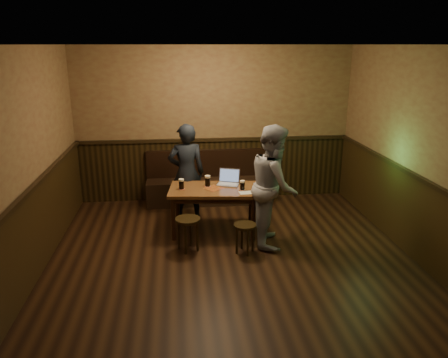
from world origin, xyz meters
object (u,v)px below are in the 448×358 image
object	(u,v)px
bench	(207,186)
person_grey	(274,185)
laptop	(228,180)
pint_mid	(208,181)
pint_left	(181,184)
stool_right	(245,230)
stool_left	(188,225)
pint_right	(242,185)
pub_table	(214,194)
person_suit	(187,173)

from	to	relation	value
bench	person_grey	bearing A→B (deg)	-65.39
laptop	person_grey	world-z (taller)	person_grey
bench	pint_mid	xyz separation A→B (m)	(-0.08, -1.25, 0.49)
pint_left	stool_right	bearing A→B (deg)	-41.88
stool_left	bench	bearing A→B (deg)	77.95
stool_left	pint_right	size ratio (longest dim) A/B	3.20
stool_right	pint_mid	xyz separation A→B (m)	(-0.45, 0.86, 0.46)
stool_right	pint_right	size ratio (longest dim) A/B	2.82
pint_right	pint_left	bearing A→B (deg)	171.21
stool_left	person_grey	xyz separation A→B (m)	(1.24, 0.14, 0.49)
pint_mid	stool_right	bearing A→B (deg)	-62.29
stool_right	pint_mid	bearing A→B (deg)	117.71
pub_table	person_suit	world-z (taller)	person_suit
pub_table	stool_left	bearing A→B (deg)	-118.90
pub_table	laptop	distance (m)	0.34
stool_right	person_grey	world-z (taller)	person_grey
pint_mid	person_grey	size ratio (longest dim) A/B	0.10
pub_table	stool_left	size ratio (longest dim) A/B	2.93
pub_table	pint_mid	distance (m)	0.22
stool_left	pint_right	bearing A→B (deg)	28.87
pint_left	laptop	bearing A→B (deg)	13.06
person_grey	pint_left	bearing A→B (deg)	79.92
stool_right	pint_mid	distance (m)	1.07
bench	stool_right	distance (m)	2.14
stool_left	stool_right	world-z (taller)	stool_left
stool_left	laptop	world-z (taller)	laptop
person_suit	bench	bearing A→B (deg)	-119.64
pub_table	stool_right	world-z (taller)	pub_table
pint_right	laptop	xyz separation A→B (m)	(-0.17, 0.31, -0.01)
pub_table	pint_mid	world-z (taller)	pint_mid
pub_table	stool_right	size ratio (longest dim) A/B	3.32
stool_left	person_grey	bearing A→B (deg)	6.34
pint_mid	laptop	distance (m)	0.34
stool_right	laptop	size ratio (longest dim) A/B	1.07
stool_right	pint_right	xyz separation A→B (m)	(0.05, 0.63, 0.45)
stool_left	stool_right	distance (m)	0.80
pint_left	person_suit	bearing A→B (deg)	79.92
bench	pub_table	bearing A→B (deg)	-90.00
pub_table	person_grey	distance (m)	0.98
pint_mid	person_grey	world-z (taller)	person_grey
pint_right	pint_mid	bearing A→B (deg)	155.17
pint_left	pint_mid	world-z (taller)	pint_mid
laptop	person_grey	distance (m)	0.86
pint_left	pint_right	xyz separation A→B (m)	(0.91, -0.14, -0.01)
person_suit	pint_left	bearing A→B (deg)	75.70
pub_table	stool_right	distance (m)	0.89
stool_left	pint_mid	size ratio (longest dim) A/B	2.76
pint_right	person_suit	distance (m)	1.05
bench	stool_right	world-z (taller)	bench
stool_left	pub_table	bearing A→B (deg)	54.97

